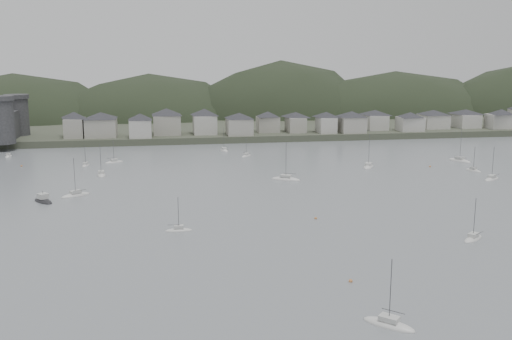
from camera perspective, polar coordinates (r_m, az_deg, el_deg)
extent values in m
plane|color=slate|center=(96.90, 7.81, -11.87)|extent=(900.00, 900.00, 0.00)
cube|color=#383D2D|center=(382.63, -5.69, 5.52)|extent=(900.00, 250.00, 3.00)
ellipsoid|color=black|center=(369.45, -22.81, 2.70)|extent=(138.98, 92.48, 81.13)
ellipsoid|color=black|center=(360.93, -10.52, 3.23)|extent=(132.08, 90.41, 79.74)
ellipsoid|color=black|center=(369.78, 2.47, 3.16)|extent=(133.88, 88.37, 101.41)
ellipsoid|color=black|center=(387.85, 13.59, 3.58)|extent=(165.81, 81.78, 82.55)
cylinder|color=#2E2E30|center=(260.22, -24.18, 4.39)|extent=(10.00, 10.00, 18.00)
cylinder|color=#2E2E30|center=(287.36, -22.83, 4.93)|extent=(10.00, 10.00, 17.00)
cube|color=#2E2E30|center=(274.04, -23.43, 4.10)|extent=(3.50, 30.00, 12.00)
cube|color=#9F9C91|center=(271.13, -17.74, 4.06)|extent=(8.34, 12.91, 8.59)
pyramid|color=#242529|center=(270.54, -17.81, 5.27)|extent=(15.78, 15.78, 3.01)
cube|color=#9F9C91|center=(269.16, -15.29, 4.12)|extent=(13.68, 13.35, 8.36)
pyramid|color=#242529|center=(268.58, -15.35, 5.31)|extent=(20.07, 20.07, 2.93)
cube|color=#B2AEA7|center=(262.81, -11.53, 4.10)|extent=(9.78, 10.20, 8.08)
pyramid|color=#242529|center=(262.24, -11.58, 5.28)|extent=(14.83, 14.83, 2.83)
cube|color=#9F9C91|center=(272.24, -8.94, 4.52)|extent=(12.59, 13.33, 9.09)
pyramid|color=#242529|center=(271.64, -8.98, 5.81)|extent=(19.24, 19.24, 3.18)
cube|color=#B2AEA7|center=(271.59, -5.17, 4.57)|extent=(10.74, 12.17, 8.87)
pyramid|color=#242529|center=(270.99, -5.19, 5.83)|extent=(17.01, 17.01, 3.10)
cube|color=#9F9C91|center=(266.91, -1.69, 4.37)|extent=(11.63, 12.09, 7.69)
pyramid|color=#242529|center=(266.37, -1.69, 5.48)|extent=(17.61, 17.61, 2.69)
cube|color=#9F9C91|center=(277.97, 1.20, 4.61)|extent=(10.37, 9.35, 7.44)
pyramid|color=#242529|center=(277.46, 1.20, 5.64)|extent=(14.65, 14.65, 2.60)
cube|color=#9F9C91|center=(278.53, 4.00, 4.58)|extent=(8.24, 12.20, 7.22)
pyramid|color=#242529|center=(278.03, 4.01, 5.58)|extent=(15.17, 15.17, 2.53)
cube|color=#B2AEA7|center=(277.16, 7.05, 4.52)|extent=(8.06, 10.91, 7.46)
pyramid|color=#242529|center=(276.65, 7.08, 5.55)|extent=(14.08, 14.08, 2.61)
cube|color=#9F9C91|center=(279.57, 9.57, 4.52)|extent=(11.73, 11.78, 7.66)
pyramid|color=#242529|center=(279.05, 9.60, 5.58)|extent=(17.46, 17.46, 2.68)
cube|color=#B2AEA7|center=(294.30, 11.85, 4.73)|extent=(10.19, 13.02, 7.33)
pyramid|color=#242529|center=(293.82, 11.89, 5.68)|extent=(17.23, 17.23, 2.57)
cube|color=#B2AEA7|center=(292.15, 15.21, 4.49)|extent=(11.70, 9.81, 6.88)
pyramid|color=#242529|center=(291.70, 15.26, 5.39)|extent=(15.97, 15.97, 2.41)
cube|color=#B2AEA7|center=(307.45, 17.38, 4.69)|extent=(12.83, 12.48, 7.00)
pyramid|color=#242529|center=(307.01, 17.43, 5.56)|extent=(18.79, 18.79, 2.45)
cube|color=#B2AEA7|center=(316.68, 20.30, 4.67)|extent=(11.07, 13.50, 6.97)
pyramid|color=#242529|center=(316.25, 20.35, 5.52)|extent=(18.25, 18.25, 2.44)
cube|color=#B2AEA7|center=(318.15, 23.38, 4.51)|extent=(13.75, 9.12, 7.34)
pyramid|color=#242529|center=(317.71, 23.45, 5.40)|extent=(16.97, 16.97, 2.57)
ellipsoid|color=silver|center=(244.98, -23.60, 1.26)|extent=(2.12, 6.27, 1.25)
cube|color=#BABBB7|center=(244.84, -23.62, 1.47)|extent=(1.41, 2.21, 0.70)
cylinder|color=#3F3F42|center=(244.40, -23.68, 2.19)|extent=(0.12, 0.12, 7.79)
cylinder|color=#3F3F42|center=(243.68, -23.69, 1.56)|extent=(0.16, 2.81, 0.10)
ellipsoid|color=silver|center=(205.92, 11.23, 0.29)|extent=(7.42, 9.67, 1.89)
cube|color=#BABBB7|center=(205.70, 11.24, 0.63)|extent=(3.47, 3.90, 0.70)
cylinder|color=#3F3F42|center=(204.91, 11.29, 1.95)|extent=(0.12, 0.12, 11.81)
cylinder|color=#3F3F42|center=(206.64, 10.88, 0.84)|extent=(2.25, 3.71, 0.10)
ellipsoid|color=silver|center=(129.93, 20.97, -6.51)|extent=(7.06, 5.98, 1.42)
cube|color=#BABBB7|center=(129.64, 21.00, -6.09)|extent=(2.92, 2.71, 0.70)
cylinder|color=#3F3F42|center=(128.69, 21.11, -4.57)|extent=(0.12, 0.12, 8.85)
cylinder|color=#3F3F42|center=(129.41, 21.58, -5.90)|extent=(2.64, 1.95, 0.10)
ellipsoid|color=silver|center=(225.13, -0.99, 1.40)|extent=(5.39, 5.97, 1.22)
cube|color=#BABBB7|center=(224.98, -0.99, 1.63)|extent=(2.40, 2.51, 0.70)
cylinder|color=#3F3F42|center=(224.51, -0.99, 2.40)|extent=(0.12, 0.12, 7.64)
cylinder|color=#3F3F42|center=(225.62, -1.20, 1.80)|extent=(1.82, 2.19, 0.10)
ellipsoid|color=silver|center=(213.86, -16.73, 0.42)|extent=(2.91, 6.24, 1.20)
cube|color=#BABBB7|center=(213.71, -16.75, 0.66)|extent=(1.66, 2.29, 0.70)
cylinder|color=#3F3F42|center=(213.21, -16.79, 1.45)|extent=(0.12, 0.12, 7.50)
cylinder|color=#3F3F42|center=(214.68, -16.77, 0.85)|extent=(0.56, 2.68, 0.10)
ellipsoid|color=silver|center=(217.69, -14.07, 0.74)|extent=(7.28, 5.23, 1.41)
cube|color=#BABBB7|center=(217.52, -14.08, 1.00)|extent=(2.90, 2.50, 0.70)
cylinder|color=#3F3F42|center=(216.95, -14.12, 1.92)|extent=(0.12, 0.12, 8.79)
cylinder|color=#3F3F42|center=(218.09, -14.37, 1.16)|extent=(2.85, 1.54, 0.10)
ellipsoid|color=silver|center=(128.44, -7.76, -6.07)|extent=(6.11, 2.14, 1.21)
cube|color=#BABBB7|center=(128.18, -7.77, -5.68)|extent=(2.16, 1.40, 0.70)
cylinder|color=#3F3F42|center=(127.35, -7.81, -4.38)|extent=(0.12, 0.12, 7.56)
cylinder|color=#3F3F42|center=(127.96, -8.27, -5.46)|extent=(2.72, 0.19, 0.10)
ellipsoid|color=silver|center=(196.10, 22.59, -0.88)|extent=(8.27, 6.81, 1.64)
cube|color=#BABBB7|center=(195.89, 22.62, -0.56)|extent=(3.40, 3.12, 0.70)
cylinder|color=#3F3F42|center=(195.16, 22.71, 0.64)|extent=(0.12, 0.12, 10.27)
cylinder|color=#3F3F42|center=(195.76, 23.06, -0.44)|extent=(3.11, 2.17, 0.10)
ellipsoid|color=silver|center=(209.17, 21.00, -0.07)|extent=(3.76, 6.89, 1.31)
cube|color=#BABBB7|center=(209.00, 21.01, 0.19)|extent=(2.00, 2.60, 0.70)
cylinder|color=#3F3F42|center=(208.45, 21.08, 1.08)|extent=(0.12, 0.12, 8.21)
cylinder|color=#3F3F42|center=(207.78, 21.11, 0.27)|extent=(0.88, 2.88, 0.10)
ellipsoid|color=silver|center=(167.26, -17.66, -2.48)|extent=(8.59, 6.92, 1.70)
cube|color=#BABBB7|center=(167.00, -17.68, -2.10)|extent=(3.51, 3.19, 0.70)
cylinder|color=#3F3F42|center=(166.12, -17.77, -0.65)|extent=(0.12, 0.12, 10.61)
cylinder|color=#3F3F42|center=(165.90, -17.29, -1.97)|extent=(3.25, 2.17, 0.10)
ellipsoid|color=silver|center=(86.52, 13.21, -14.95)|extent=(7.37, 7.34, 1.58)
cube|color=#BABBB7|center=(86.05, 13.24, -14.30)|extent=(3.18, 3.17, 0.70)
cylinder|color=#3F3F42|center=(84.45, 13.36, -11.85)|extent=(0.12, 0.12, 9.84)
cylinder|color=#3F3F42|center=(87.03, 13.62, -13.62)|extent=(2.59, 2.57, 0.10)
ellipsoid|color=silver|center=(194.71, -15.27, -0.50)|extent=(3.61, 8.52, 1.65)
cube|color=#BABBB7|center=(194.50, -15.29, -0.18)|extent=(2.15, 3.09, 0.70)
cylinder|color=#3F3F42|center=(193.76, -15.35, 1.04)|extent=(0.12, 0.12, 10.33)
cylinder|color=#3F3F42|center=(192.97, -15.39, -0.10)|extent=(0.54, 3.70, 0.10)
ellipsoid|color=silver|center=(239.43, -3.23, 1.96)|extent=(3.85, 7.86, 1.51)
cube|color=#BABBB7|center=(239.27, -3.24, 2.21)|extent=(2.14, 2.91, 0.70)
cylinder|color=#3F3F42|center=(238.72, -3.25, 3.11)|extent=(0.12, 0.12, 9.41)
cylinder|color=#3F3F42|center=(240.52, -3.21, 2.39)|extent=(0.77, 3.34, 0.10)
ellipsoid|color=silver|center=(227.38, 19.78, 0.84)|extent=(6.58, 10.28, 1.96)
cube|color=#BABBB7|center=(227.17, 19.80, 1.16)|extent=(3.29, 3.99, 0.70)
cylinder|color=#3F3F42|center=(226.43, 19.88, 2.41)|extent=(0.12, 0.12, 12.27)
cylinder|color=#3F3F42|center=(225.36, 19.87, 1.23)|extent=(1.74, 4.14, 0.10)
ellipsoid|color=silver|center=(180.98, 3.01, -0.98)|extent=(9.82, 7.30, 1.91)
cube|color=#BABBB7|center=(180.72, 3.02, -0.59)|extent=(3.94, 3.46, 0.70)
cylinder|color=#3F3F42|center=(179.81, 3.03, 0.93)|extent=(0.12, 0.12, 11.93)
cylinder|color=#3F3F42|center=(181.75, 3.42, -0.35)|extent=(3.80, 2.17, 0.10)
ellipsoid|color=black|center=(163.22, -20.59, -3.00)|extent=(7.22, 8.39, 1.81)
cube|color=#BABBB7|center=(162.88, -20.63, -2.46)|extent=(3.31, 3.35, 1.40)
cylinder|color=#3F3F42|center=(162.68, -20.65, -2.16)|extent=(0.10, 0.10, 1.20)
sphere|color=#C37941|center=(220.43, -22.50, 0.38)|extent=(0.70, 0.70, 0.70)
sphere|color=#C37941|center=(137.41, 6.01, -4.85)|extent=(0.70, 0.70, 0.70)
sphere|color=#C37941|center=(212.00, 17.09, 0.34)|extent=(0.70, 0.70, 0.70)
sphere|color=#C37941|center=(100.62, 9.48, -10.95)|extent=(0.70, 0.70, 0.70)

